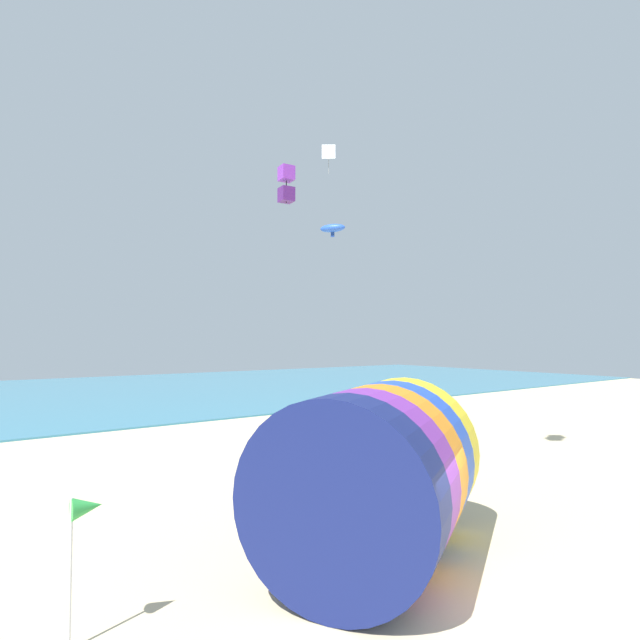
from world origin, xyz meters
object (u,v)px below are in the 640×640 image
giant_inflatable_tube (375,473)px  beach_flag (85,513)px  kite_purple_box (286,184)px  kite_white_diamond (329,152)px  cooler_box (376,519)px  kite_handler (379,476)px  kite_blue_parafoil (333,228)px  bystander_near_water (343,434)px

giant_inflatable_tube → beach_flag: 5.66m
kite_purple_box → kite_white_diamond: bearing=49.5°
beach_flag → cooler_box: 7.36m
kite_handler → kite_white_diamond: 21.53m
kite_handler → beach_flag: bearing=-166.1°
kite_blue_parafoil → cooler_box: 12.60m
kite_blue_parafoil → beach_flag: bearing=-143.6°
kite_purple_box → bystander_near_water: (6.42, 5.81, -7.71)m
beach_flag → cooler_box: size_ratio=4.42×
kite_white_diamond → kite_purple_box: size_ratio=2.03×
kite_blue_parafoil → bystander_near_water: size_ratio=0.68×
kite_blue_parafoil → giant_inflatable_tube: bearing=-122.5°
kite_blue_parafoil → kite_white_diamond: kite_white_diamond is taller
kite_white_diamond → kite_blue_parafoil: bearing=-125.9°
kite_purple_box → cooler_box: bearing=-18.0°
giant_inflatable_tube → kite_blue_parafoil: (5.63, 8.83, 7.67)m
cooler_box → bystander_near_water: bearing=57.6°
giant_inflatable_tube → kite_white_diamond: bearing=56.0°
kite_white_diamond → kite_purple_box: kite_white_diamond is taller
kite_handler → kite_white_diamond: bearing=58.3°
kite_blue_parafoil → beach_flag: size_ratio=0.51×
beach_flag → kite_blue_parafoil: bearing=36.4°
giant_inflatable_tube → kite_purple_box: (-0.84, 2.27, 6.71)m
beach_flag → cooler_box: beach_flag is taller
bystander_near_water → beach_flag: bearing=-146.0°
giant_inflatable_tube → cooler_box: size_ratio=12.25×
giant_inflatable_tube → kite_blue_parafoil: 12.99m
bystander_near_water → kite_white_diamond: bearing=56.7°
giant_inflatable_tube → bystander_near_water: 9.87m
kite_white_diamond → cooler_box: kite_white_diamond is taller
bystander_near_water → giant_inflatable_tube: bearing=-124.6°
giant_inflatable_tube → kite_handler: 3.65m
kite_purple_box → cooler_box: kite_purple_box is taller
kite_purple_box → giant_inflatable_tube: bearing=-69.7°
kite_handler → cooler_box: 1.58m
kite_blue_parafoil → cooler_box: bearing=-120.0°
kite_handler → bystander_near_water: kite_handler is taller
giant_inflatable_tube → cooler_box: bearing=47.3°
giant_inflatable_tube → beach_flag: (-5.64, 0.53, 0.15)m
giant_inflatable_tube → kite_handler: (2.44, 2.53, -0.99)m
kite_handler → kite_purple_box: bearing=-175.6°
kite_handler → beach_flag: 8.40m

